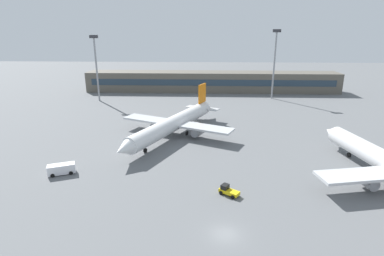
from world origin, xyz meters
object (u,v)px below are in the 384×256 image
airplane_mid (173,124)px  baggage_tug_yellow (228,190)px  service_van_white (62,169)px  floodlight_tower_east (275,60)px  floodlight_tower_west (96,64)px

airplane_mid → baggage_tug_yellow: bearing=-67.6°
baggage_tug_yellow → service_van_white: 33.66m
airplane_mid → floodlight_tower_east: 63.10m
floodlight_tower_west → baggage_tug_yellow: bearing=-57.0°
service_van_white → floodlight_tower_east: bearing=52.4°
floodlight_tower_east → service_van_white: bearing=-127.6°
airplane_mid → service_van_white: airplane_mid is taller
airplane_mid → service_van_white: bearing=-130.1°
airplane_mid → baggage_tug_yellow: airplane_mid is taller
service_van_white → floodlight_tower_east: (56.87, 73.93, 14.90)m
airplane_mid → floodlight_tower_west: bearing=129.4°
baggage_tug_yellow → floodlight_tower_west: (-47.43, 73.13, 14.12)m
baggage_tug_yellow → floodlight_tower_east: floodlight_tower_east is taller
airplane_mid → floodlight_tower_east: size_ratio=1.57×
airplane_mid → floodlight_tower_west: size_ratio=1.70×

